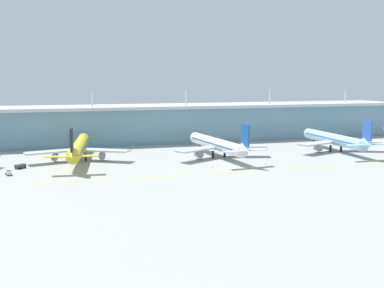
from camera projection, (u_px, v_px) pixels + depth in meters
ground_plane at (246, 173)px, 184.44m from camera, size 600.00×600.00×0.00m
terminal_building at (184, 122)px, 278.57m from camera, size 288.00×34.00×31.57m
airliner_near_middle at (79, 147)px, 210.22m from camera, size 48.48×70.07×18.90m
airliner_center at (218, 144)px, 219.69m from camera, size 48.44×63.50×18.90m
airliner_far_middle at (335, 139)px, 237.98m from camera, size 48.79×63.15×18.90m
taxiway_stripe_west at (69, 182)px, 167.19m from camera, size 28.00×0.70×0.04m
taxiway_stripe_mid_west at (158, 177)px, 176.47m from camera, size 28.00×0.70×0.04m
taxiway_stripe_centre at (238, 172)px, 185.74m from camera, size 28.00×0.70×0.04m
taxiway_stripe_mid_east at (310, 168)px, 195.01m from camera, size 28.00×0.70×0.04m
taxiway_stripe_east at (376, 163)px, 204.29m from camera, size 28.00×0.70×0.04m
baggage_cart at (8, 172)px, 179.53m from camera, size 2.85×3.96×2.48m
pushback_tug at (20, 166)px, 192.74m from camera, size 4.80×4.82×1.85m
safety_cone_left_wingtip at (212, 167)px, 194.49m from camera, size 0.56×0.56×0.70m
safety_cone_nose_front at (266, 164)px, 201.44m from camera, size 0.56×0.56×0.70m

